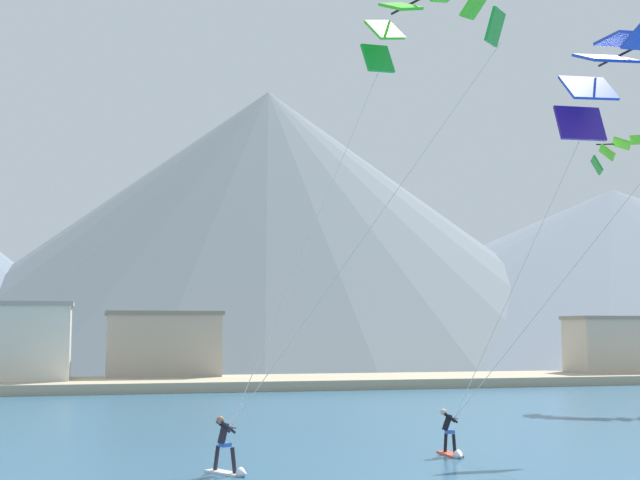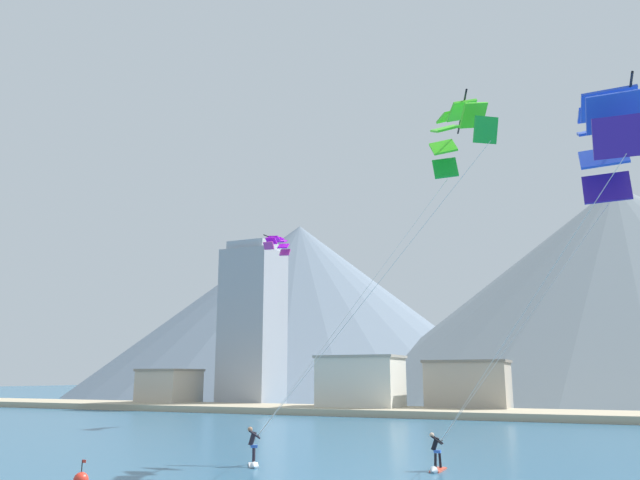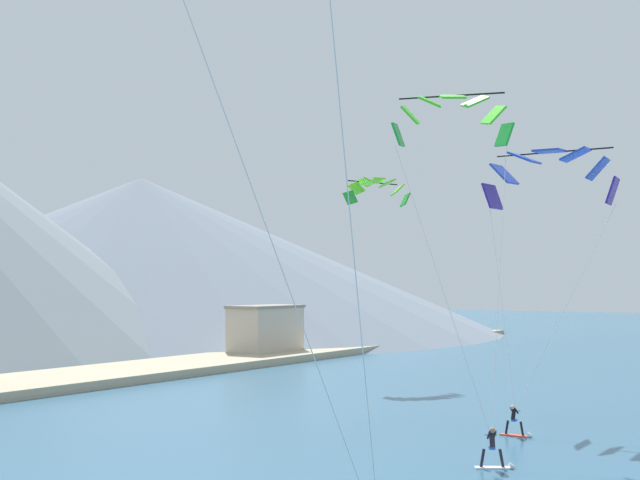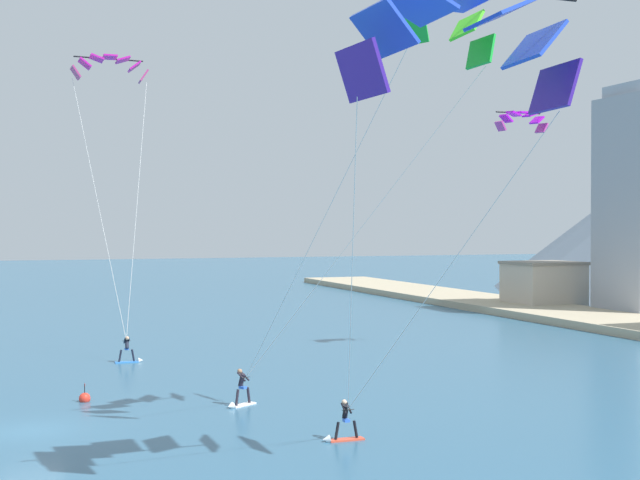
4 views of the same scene
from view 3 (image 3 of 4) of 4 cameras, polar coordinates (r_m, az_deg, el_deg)
kitesurfer_near_trail at (r=39.14m, az=11.25°, el=-13.35°), size 1.25×1.69×1.82m
kitesurfer_mid_center at (r=47.23m, az=12.58°, el=-11.62°), size 0.60×1.75×1.67m
parafoil_kite_near_trail at (r=49.75m, az=8.45°, el=7.90°), size 11.30×8.69×16.85m
parafoil_kite_mid_center at (r=55.03m, az=14.51°, el=4.31°), size 9.39×7.93×14.53m
parafoil_kite_distant_low_drift at (r=74.93m, az=3.66°, el=3.31°), size 5.65×4.27×2.32m
shore_building_promenade_mid at (r=93.33m, az=-3.49°, el=-5.85°), size 8.66×4.24×5.44m
mountain_peak_east_shoulder at (r=146.89m, az=-11.43°, el=-0.90°), size 115.58×115.58×24.77m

